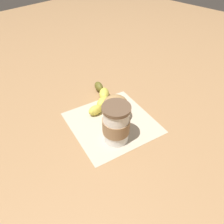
% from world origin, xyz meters
% --- Properties ---
extents(ground_plane, '(3.00, 3.00, 0.00)m').
position_xyz_m(ground_plane, '(0.00, 0.00, 0.00)').
color(ground_plane, '#A87C51').
extents(paper_napkin, '(0.33, 0.33, 0.00)m').
position_xyz_m(paper_napkin, '(0.00, 0.00, 0.00)').
color(paper_napkin, beige).
rests_on(paper_napkin, ground_plane).
extents(coffee_cup, '(0.08, 0.08, 0.13)m').
position_xyz_m(coffee_cup, '(-0.06, 0.04, 0.06)').
color(coffee_cup, white).
rests_on(coffee_cup, paper_napkin).
extents(muffin, '(0.08, 0.08, 0.09)m').
position_xyz_m(muffin, '(0.01, -0.02, 0.05)').
color(muffin, beige).
rests_on(muffin, paper_napkin).
extents(banana, '(0.15, 0.16, 0.04)m').
position_xyz_m(banana, '(0.11, -0.05, 0.02)').
color(banana, '#D6CC4C').
rests_on(banana, paper_napkin).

